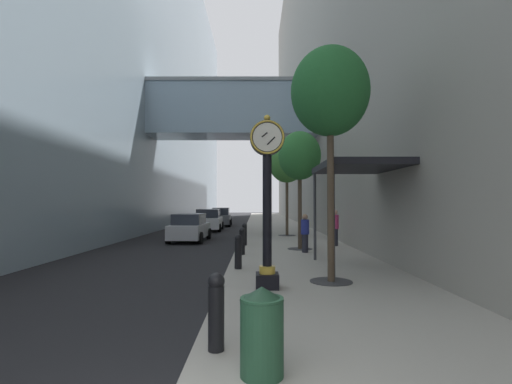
{
  "coord_description": "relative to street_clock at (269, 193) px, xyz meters",
  "views": [
    {
      "loc": [
        0.9,
        -2.58,
        2.19
      ],
      "look_at": [
        0.8,
        20.25,
        2.85
      ],
      "focal_mm": 26.28,
      "sensor_mm": 36.0,
      "label": 1
    }
  ],
  "objects": [
    {
      "name": "street_clock",
      "position": [
        0.0,
        0.0,
        0.0
      ],
      "size": [
        0.84,
        0.55,
        4.19
      ],
      "color": "black",
      "rests_on": "sidewalk_right"
    },
    {
      "name": "ground_plane",
      "position": [
        -1.17,
        20.56,
        -2.43
      ],
      "size": [
        110.0,
        110.0,
        0.0
      ],
      "primitive_type": "plane",
      "color": "black",
      "rests_on": "ground"
    },
    {
      "name": "street_tree_mid_near",
      "position": [
        1.68,
        7.6,
        1.81
      ],
      "size": [
        1.89,
        1.89,
        5.24
      ],
      "color": "#333335",
      "rests_on": "sidewalk_right"
    },
    {
      "name": "sidewalk_right",
      "position": [
        1.5,
        23.56,
        -2.36
      ],
      "size": [
        5.34,
        80.0,
        0.14
      ],
      "primitive_type": "cube",
      "color": "#9E998E",
      "rests_on": "ground"
    },
    {
      "name": "building_block_left",
      "position": [
        -12.33,
        23.52,
        13.33
      ],
      "size": [
        21.37,
        80.0,
        31.62
      ],
      "color": "#93A8B7",
      "rests_on": "ground"
    },
    {
      "name": "bollard_third",
      "position": [
        -0.82,
        2.64,
        -1.73
      ],
      "size": [
        0.24,
        0.24,
        1.07
      ],
      "color": "black",
      "rests_on": "sidewalk_right"
    },
    {
      "name": "storefront_awning",
      "position": [
        2.93,
        2.87,
        0.85
      ],
      "size": [
        2.4,
        3.6,
        3.3
      ],
      "color": "black",
      "rests_on": "sidewalk_right"
    },
    {
      "name": "bollard_fourth",
      "position": [
        -0.82,
        5.85,
        -1.73
      ],
      "size": [
        0.24,
        0.24,
        1.07
      ],
      "color": "black",
      "rests_on": "sidewalk_right"
    },
    {
      "name": "pedestrian_by_clock",
      "position": [
        1.76,
        6.47,
        -1.46
      ],
      "size": [
        0.42,
        0.42,
        1.58
      ],
      "color": "#23232D",
      "rests_on": "sidewalk_right"
    },
    {
      "name": "street_tree_near",
      "position": [
        1.68,
        0.72,
        2.63
      ],
      "size": [
        2.05,
        2.05,
        6.16
      ],
      "color": "#333335",
      "rests_on": "sidewalk_right"
    },
    {
      "name": "car_white_near",
      "position": [
        -3.97,
        20.34,
        -1.61
      ],
      "size": [
        2.19,
        4.28,
        1.7
      ],
      "color": "silver",
      "rests_on": "ground"
    },
    {
      "name": "bollard_fifth",
      "position": [
        -0.82,
        9.06,
        -1.73
      ],
      "size": [
        0.24,
        0.24,
        1.07
      ],
      "color": "black",
      "rests_on": "sidewalk_right"
    },
    {
      "name": "bollard_nearest",
      "position": [
        -0.82,
        -3.78,
        -1.73
      ],
      "size": [
        0.24,
        0.24,
        1.07
      ],
      "color": "black",
      "rests_on": "sidewalk_right"
    },
    {
      "name": "car_silver_mid",
      "position": [
        -4.04,
        12.32,
        -1.67
      ],
      "size": [
        2.05,
        4.27,
        1.57
      ],
      "color": "#B7BABF",
      "rests_on": "ground"
    },
    {
      "name": "pedestrian_walking",
      "position": [
        3.5,
        8.86,
        -1.38
      ],
      "size": [
        0.52,
        0.45,
        1.72
      ],
      "color": "#23232D",
      "rests_on": "sidewalk_right"
    },
    {
      "name": "street_tree_mid_far",
      "position": [
        1.68,
        14.48,
        2.33
      ],
      "size": [
        2.32,
        2.32,
        5.98
      ],
      "color": "#333335",
      "rests_on": "sidewalk_right"
    },
    {
      "name": "trash_bin",
      "position": [
        -0.2,
        -4.54,
        -1.76
      ],
      "size": [
        0.53,
        0.53,
        1.05
      ],
      "color": "#234C33",
      "rests_on": "sidewalk_right"
    },
    {
      "name": "car_grey_far",
      "position": [
        -3.58,
        26.54,
        -1.6
      ],
      "size": [
        2.04,
        4.36,
        1.72
      ],
      "color": "slate",
      "rests_on": "ground"
    },
    {
      "name": "building_block_right",
      "position": [
        8.67,
        23.56,
        15.2
      ],
      "size": [
        9.0,
        80.0,
        35.27
      ],
      "color": "gray",
      "rests_on": "ground"
    }
  ]
}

